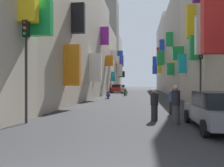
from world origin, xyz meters
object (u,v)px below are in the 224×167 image
object	(u,v)px
scooter_green	(125,93)
pedestrian_near_left	(172,101)
parked_car_red	(117,88)
pedestrian_near_right	(176,105)
scooter_white	(123,91)
scooter_blue	(108,95)
parked_car_grey	(217,110)
parked_car_yellow	(121,88)
pedestrian_crossing	(154,105)
traffic_light_near_corner	(26,54)
traffic_light_far_corner	(201,68)

from	to	relation	value
scooter_green	pedestrian_near_left	distance (m)	18.46
parked_car_red	pedestrian_near_right	world-z (taller)	pedestrian_near_right
scooter_white	scooter_blue	bearing A→B (deg)	-94.79
parked_car_grey	parked_car_red	distance (m)	32.67
parked_car_yellow	pedestrian_crossing	xyz separation A→B (m)	(5.01, -36.97, 0.01)
pedestrian_crossing	pedestrian_near_left	distance (m)	2.69
parked_car_grey	traffic_light_near_corner	world-z (taller)	traffic_light_near_corner
scooter_blue	parked_car_grey	bearing A→B (deg)	-67.42
scooter_green	pedestrian_near_left	size ratio (longest dim) A/B	1.23
scooter_blue	pedestrian_crossing	distance (m)	15.42
parked_car_red	scooter_blue	world-z (taller)	parked_car_red
pedestrian_near_right	traffic_light_near_corner	size ratio (longest dim) A/B	0.37
scooter_green	pedestrian_near_right	bearing A→B (deg)	-79.96
parked_car_yellow	scooter_green	world-z (taller)	parked_car_yellow
parked_car_grey	traffic_light_far_corner	world-z (taller)	traffic_light_far_corner
scooter_blue	traffic_light_far_corner	bearing A→B (deg)	-51.91
scooter_white	traffic_light_near_corner	xyz separation A→B (m)	(-2.26, -27.00, 2.71)
pedestrian_crossing	pedestrian_near_left	bearing A→B (deg)	64.08
traffic_light_near_corner	scooter_blue	bearing A→B (deg)	85.22
scooter_blue	traffic_light_near_corner	world-z (taller)	traffic_light_near_corner
parked_car_yellow	scooter_white	size ratio (longest dim) A/B	2.13
pedestrian_near_right	scooter_white	bearing A→B (deg)	99.67
traffic_light_far_corner	scooter_blue	bearing A→B (deg)	128.09
pedestrian_near_right	traffic_light_near_corner	bearing A→B (deg)	-174.51
pedestrian_crossing	traffic_light_far_corner	size ratio (longest dim) A/B	0.37
scooter_blue	pedestrian_near_right	world-z (taller)	pedestrian_near_right
traffic_light_near_corner	parked_car_yellow	bearing A→B (deg)	88.73
parked_car_yellow	pedestrian_near_right	bearing A→B (deg)	-81.12
parked_car_yellow	pedestrian_near_left	size ratio (longest dim) A/B	2.68
pedestrian_near_right	pedestrian_near_left	bearing A→B (deg)	84.92
scooter_blue	scooter_white	bearing A→B (deg)	85.21
scooter_white	traffic_light_far_corner	size ratio (longest dim) A/B	0.46
scooter_white	traffic_light_far_corner	xyz separation A→B (m)	(6.98, -20.87, 2.43)
scooter_white	pedestrian_near_right	distance (m)	26.73
pedestrian_crossing	scooter_blue	bearing A→B (deg)	106.99
scooter_green	traffic_light_near_corner	world-z (taller)	traffic_light_near_corner
scooter_blue	pedestrian_crossing	xyz separation A→B (m)	(4.51, -14.75, 0.31)
parked_car_grey	scooter_white	world-z (taller)	parked_car_grey
scooter_white	traffic_light_near_corner	size ratio (longest dim) A/B	0.41
pedestrian_near_right	scooter_green	bearing A→B (deg)	100.04
pedestrian_near_left	traffic_light_near_corner	bearing A→B (deg)	-151.27
scooter_green	pedestrian_near_right	distance (m)	21.55
pedestrian_near_left	pedestrian_near_right	world-z (taller)	pedestrian_near_right
scooter_blue	traffic_light_far_corner	distance (m)	13.01
parked_car_grey	traffic_light_far_corner	xyz separation A→B (m)	(1.04, 6.41, 2.11)
scooter_white	scooter_blue	xyz separation A→B (m)	(-0.91, -10.81, -0.00)
parked_car_red	pedestrian_crossing	bearing A→B (deg)	-80.23
parked_car_red	scooter_green	xyz separation A→B (m)	(2.31, -9.65, -0.36)
parked_car_yellow	pedestrian_near_left	world-z (taller)	pedestrian_near_left
scooter_green	pedestrian_near_left	bearing A→B (deg)	-77.36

